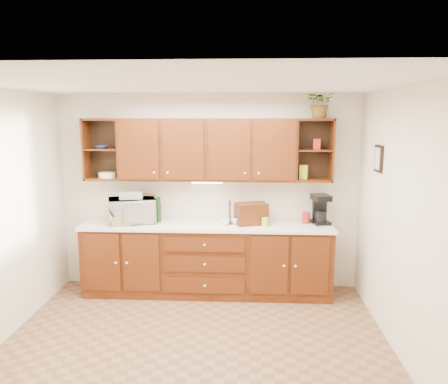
# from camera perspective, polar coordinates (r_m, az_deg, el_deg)

# --- Properties ---
(floor) EXTENTS (4.00, 4.00, 0.00)m
(floor) POSITION_cam_1_polar(r_m,az_deg,el_deg) (4.68, -3.91, -19.80)
(floor) COLOR brown
(floor) RESTS_ON ground
(ceiling) EXTENTS (4.00, 4.00, 0.00)m
(ceiling) POSITION_cam_1_polar(r_m,az_deg,el_deg) (4.08, -4.35, 13.85)
(ceiling) COLOR white
(ceiling) RESTS_ON back_wall
(back_wall) EXTENTS (4.00, 0.00, 4.00)m
(back_wall) POSITION_cam_1_polar(r_m,az_deg,el_deg) (5.90, -2.01, -0.05)
(back_wall) COLOR #F0E4CA
(back_wall) RESTS_ON floor
(right_wall) EXTENTS (0.00, 3.50, 3.50)m
(right_wall) POSITION_cam_1_polar(r_m,az_deg,el_deg) (4.42, 22.65, -4.19)
(right_wall) COLOR #F0E4CA
(right_wall) RESTS_ON floor
(base_cabinets) EXTENTS (3.20, 0.60, 0.90)m
(base_cabinets) POSITION_cam_1_polar(r_m,az_deg,el_deg) (5.82, -2.23, -8.84)
(base_cabinets) COLOR #351106
(base_cabinets) RESTS_ON floor
(countertop) EXTENTS (3.24, 0.64, 0.04)m
(countertop) POSITION_cam_1_polar(r_m,az_deg,el_deg) (5.67, -2.27, -4.37)
(countertop) COLOR white
(countertop) RESTS_ON base_cabinets
(upper_cabinets) EXTENTS (3.20, 0.33, 0.80)m
(upper_cabinets) POSITION_cam_1_polar(r_m,az_deg,el_deg) (5.66, -2.10, 5.58)
(upper_cabinets) COLOR #351106
(upper_cabinets) RESTS_ON back_wall
(undercabinet_light) EXTENTS (0.40, 0.05, 0.02)m
(undercabinet_light) POSITION_cam_1_polar(r_m,az_deg,el_deg) (5.66, -2.22, 1.27)
(undercabinet_light) COLOR white
(undercabinet_light) RESTS_ON upper_cabinets
(framed_picture) EXTENTS (0.03, 0.24, 0.30)m
(framed_picture) POSITION_cam_1_polar(r_m,az_deg,el_deg) (5.17, 19.55, 4.14)
(framed_picture) COLOR black
(framed_picture) RESTS_ON right_wall
(wicker_basket) EXTENTS (0.28, 0.28, 0.13)m
(wicker_basket) POSITION_cam_1_polar(r_m,az_deg,el_deg) (5.75, -13.82, -3.60)
(wicker_basket) COLOR #A67345
(wicker_basket) RESTS_ON countertop
(microwave) EXTENTS (0.68, 0.56, 0.32)m
(microwave) POSITION_cam_1_polar(r_m,az_deg,el_deg) (5.82, -11.93, -2.38)
(microwave) COLOR beige
(microwave) RESTS_ON countertop
(towel_stack) EXTENTS (0.32, 0.26, 0.09)m
(towel_stack) POSITION_cam_1_polar(r_m,az_deg,el_deg) (5.78, -12.00, -0.39)
(towel_stack) COLOR #D1BD62
(towel_stack) RESTS_ON microwave
(wine_bottle) EXTENTS (0.08, 0.08, 0.33)m
(wine_bottle) POSITION_cam_1_polar(r_m,az_deg,el_deg) (5.79, -8.57, -2.30)
(wine_bottle) COLOR black
(wine_bottle) RESTS_ON countertop
(woven_tray) EXTENTS (0.37, 0.10, 0.36)m
(woven_tray) POSITION_cam_1_polar(r_m,az_deg,el_deg) (5.97, -9.89, -3.51)
(woven_tray) COLOR #A67345
(woven_tray) RESTS_ON countertop
(bread_box) EXTENTS (0.45, 0.35, 0.27)m
(bread_box) POSITION_cam_1_polar(r_m,az_deg,el_deg) (5.63, 3.58, -2.85)
(bread_box) COLOR #351106
(bread_box) RESTS_ON countertop
(mug_tree) EXTENTS (0.27, 0.27, 0.30)m
(mug_tree) POSITION_cam_1_polar(r_m,az_deg,el_deg) (5.67, 0.74, -3.69)
(mug_tree) COLOR #351106
(mug_tree) RESTS_ON countertop
(canister_red) EXTENTS (0.12, 0.12, 0.14)m
(canister_red) POSITION_cam_1_polar(r_m,az_deg,el_deg) (5.78, 10.64, -3.33)
(canister_red) COLOR #A82218
(canister_red) RESTS_ON countertop
(canister_white) EXTENTS (0.09, 0.09, 0.19)m
(canister_white) POSITION_cam_1_polar(r_m,az_deg,el_deg) (5.68, 4.12, -3.20)
(canister_white) COLOR white
(canister_white) RESTS_ON countertop
(canister_yellow) EXTENTS (0.10, 0.10, 0.11)m
(canister_yellow) POSITION_cam_1_polar(r_m,az_deg,el_deg) (5.56, 5.39, -3.92)
(canister_yellow) COLOR gold
(canister_yellow) RESTS_ON countertop
(coffee_maker) EXTENTS (0.26, 0.30, 0.38)m
(coffee_maker) POSITION_cam_1_polar(r_m,az_deg,el_deg) (5.80, 12.47, -2.24)
(coffee_maker) COLOR black
(coffee_maker) RESTS_ON countertop
(bowl_stack) EXTENTS (0.18, 0.18, 0.04)m
(bowl_stack) POSITION_cam_1_polar(r_m,az_deg,el_deg) (5.93, -15.72, 5.67)
(bowl_stack) COLOR #2A3F9A
(bowl_stack) RESTS_ON upper_cabinets
(plate_stack) EXTENTS (0.29, 0.29, 0.07)m
(plate_stack) POSITION_cam_1_polar(r_m,az_deg,el_deg) (5.94, -15.03, 2.17)
(plate_stack) COLOR white
(plate_stack) RESTS_ON upper_cabinets
(pantry_box_yellow) EXTENTS (0.12, 0.11, 0.18)m
(pantry_box_yellow) POSITION_cam_1_polar(r_m,az_deg,el_deg) (5.70, 10.37, 2.58)
(pantry_box_yellow) COLOR gold
(pantry_box_yellow) RESTS_ON upper_cabinets
(pantry_box_red) EXTENTS (0.10, 0.09, 0.13)m
(pantry_box_red) POSITION_cam_1_polar(r_m,az_deg,el_deg) (5.67, 12.02, 6.13)
(pantry_box_red) COLOR #A82218
(pantry_box_red) RESTS_ON upper_cabinets
(potted_plant) EXTENTS (0.39, 0.35, 0.39)m
(potted_plant) POSITION_cam_1_polar(r_m,az_deg,el_deg) (5.65, 12.55, 11.34)
(potted_plant) COLOR #999999
(potted_plant) RESTS_ON upper_cabinets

